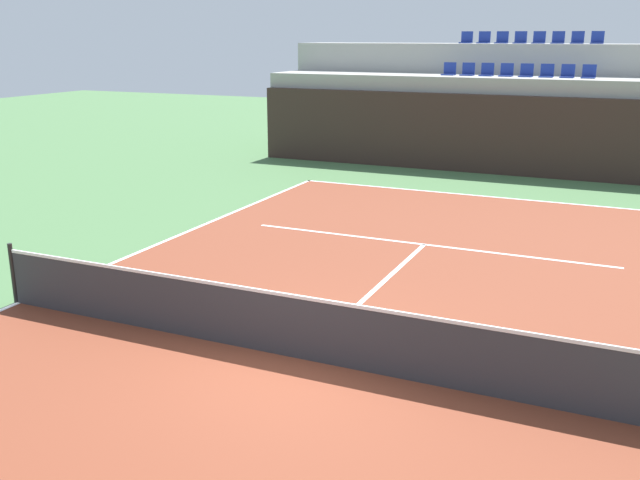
{
  "coord_description": "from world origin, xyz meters",
  "views": [
    {
      "loc": [
        4.14,
        -8.47,
        4.49
      ],
      "look_at": [
        -0.58,
        2.0,
        1.2
      ],
      "focal_mm": 40.03,
      "sensor_mm": 36.0,
      "label": 1
    }
  ],
  "objects": [
    {
      "name": "seating_row_upper",
      "position": [
        -0.0,
        19.52,
        4.35
      ],
      "size": [
        5.12,
        0.44,
        0.44
      ],
      "color": "navy",
      "rests_on": "stands_tier_upper"
    },
    {
      "name": "stands_tier_upper",
      "position": [
        0.0,
        19.42,
        2.11
      ],
      "size": [
        17.7,
        2.4,
        4.22
      ],
      "primitive_type": "cube",
      "color": "#9E9E99",
      "rests_on": "ground_plane"
    },
    {
      "name": "sideline_left",
      "position": [
        -5.45,
        0.0,
        0.01
      ],
      "size": [
        0.1,
        24.0,
        0.0
      ],
      "primitive_type": "cube",
      "color": "white",
      "rests_on": "court_surface"
    },
    {
      "name": "court_surface",
      "position": [
        0.0,
        0.0,
        0.01
      ],
      "size": [
        11.0,
        24.0,
        0.01
      ],
      "primitive_type": "cube",
      "color": "brown",
      "rests_on": "ground_plane"
    },
    {
      "name": "ground_plane",
      "position": [
        0.0,
        0.0,
        0.0
      ],
      "size": [
        80.0,
        80.0,
        0.0
      ],
      "primitive_type": "plane",
      "color": "#477042"
    },
    {
      "name": "seating_row_lower",
      "position": [
        -0.0,
        17.12,
        3.28
      ],
      "size": [
        5.12,
        0.44,
        0.44
      ],
      "color": "navy",
      "rests_on": "stands_tier_lower"
    },
    {
      "name": "tennis_net",
      "position": [
        0.0,
        0.0,
        0.51
      ],
      "size": [
        11.08,
        0.08,
        1.07
      ],
      "color": "black",
      "rests_on": "court_surface"
    },
    {
      "name": "centre_service_line",
      "position": [
        0.0,
        3.2,
        0.01
      ],
      "size": [
        0.1,
        6.4,
        0.0
      ],
      "primitive_type": "cube",
      "color": "white",
      "rests_on": "court_surface"
    },
    {
      "name": "baseline_far",
      "position": [
        0.0,
        11.95,
        0.01
      ],
      "size": [
        11.0,
        0.1,
        0.0
      ],
      "primitive_type": "cube",
      "color": "white",
      "rests_on": "court_surface"
    },
    {
      "name": "service_line_far",
      "position": [
        0.0,
        6.4,
        0.01
      ],
      "size": [
        8.26,
        0.1,
        0.0
      ],
      "primitive_type": "cube",
      "color": "white",
      "rests_on": "court_surface"
    },
    {
      "name": "back_wall",
      "position": [
        0.0,
        15.67,
        1.31
      ],
      "size": [
        17.7,
        0.3,
        2.62
      ],
      "primitive_type": "cube",
      "color": "#33231E",
      "rests_on": "ground_plane"
    },
    {
      "name": "stands_tier_lower",
      "position": [
        0.0,
        17.02,
        1.58
      ],
      "size": [
        17.7,
        2.4,
        3.15
      ],
      "primitive_type": "cube",
      "color": "#9E9E99",
      "rests_on": "ground_plane"
    }
  ]
}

